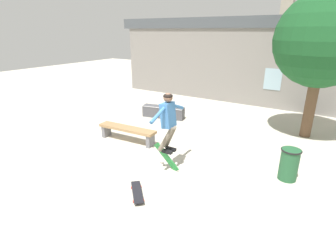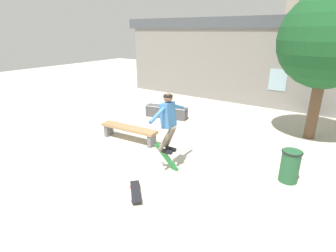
# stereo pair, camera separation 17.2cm
# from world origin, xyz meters

# --- Properties ---
(ground_plane) EXTENTS (40.00, 40.00, 0.00)m
(ground_plane) POSITION_xyz_m (0.00, 0.00, 0.00)
(ground_plane) COLOR beige
(building_backdrop) EXTENTS (13.77, 0.52, 5.13)m
(building_backdrop) POSITION_xyz_m (0.02, 7.92, 2.00)
(building_backdrop) COLOR gray
(building_backdrop) RESTS_ON ground_plane
(tree_right) EXTENTS (2.73, 2.73, 4.32)m
(tree_right) POSITION_xyz_m (2.98, 5.00, 2.94)
(tree_right) COLOR brown
(tree_right) RESTS_ON ground_plane
(park_bench) EXTENTS (1.93, 0.51, 0.45)m
(park_bench) POSITION_xyz_m (-1.58, 1.57, 0.34)
(park_bench) COLOR #99754C
(park_bench) RESTS_ON ground_plane
(skate_ledge) EXTENTS (1.68, 0.71, 0.45)m
(skate_ledge) POSITION_xyz_m (-1.94, 4.11, 0.23)
(skate_ledge) COLOR #4C4C51
(skate_ledge) RESTS_ON ground_plane
(trash_bin) EXTENTS (0.44, 0.44, 0.75)m
(trash_bin) POSITION_xyz_m (2.96, 1.87, 0.40)
(trash_bin) COLOR #235633
(trash_bin) RESTS_ON ground_plane
(skater) EXTENTS (0.41, 1.37, 1.44)m
(skater) POSITION_xyz_m (0.40, 0.81, 1.32)
(skater) COLOR teal
(skateboard_flipping) EXTENTS (0.69, 0.23, 0.75)m
(skateboard_flipping) POSITION_xyz_m (0.39, 0.75, 0.33)
(skateboard_flipping) COLOR #237F38
(skateboard_resting) EXTENTS (0.70, 0.71, 0.08)m
(skateboard_resting) POSITION_xyz_m (0.46, -0.47, 0.07)
(skateboard_resting) COLOR black
(skateboard_resting) RESTS_ON ground_plane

